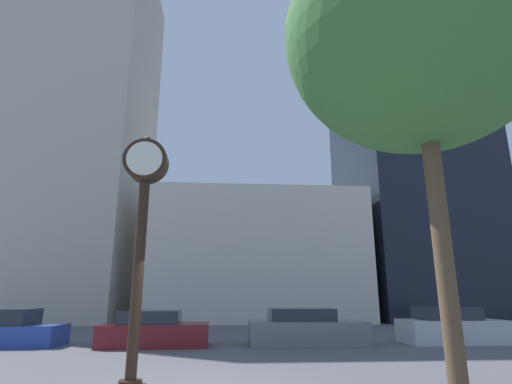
{
  "coord_description": "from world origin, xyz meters",
  "views": [
    {
      "loc": [
        0.42,
        -7.95,
        1.81
      ],
      "look_at": [
        1.85,
        10.8,
        6.68
      ],
      "focal_mm": 28.0,
      "sensor_mm": 36.0,
      "label": 1
    }
  ],
  "objects": [
    {
      "name": "car_maroon",
      "position": [
        -2.13,
        7.72,
        0.54
      ],
      "size": [
        3.93,
        2.01,
        1.26
      ],
      "rotation": [
        0.0,
        0.0,
        0.03
      ],
      "color": "maroon",
      "rests_on": "ground_plane"
    },
    {
      "name": "building_tall_tower",
      "position": [
        -13.15,
        24.0,
        15.49
      ],
      "size": [
        12.92,
        12.0,
        30.97
      ],
      "color": "#BCB29E",
      "rests_on": "ground_plane"
    },
    {
      "name": "car_blue",
      "position": [
        -7.6,
        8.19,
        0.55
      ],
      "size": [
        4.0,
        1.84,
        1.32
      ],
      "rotation": [
        0.0,
        0.0,
        -0.03
      ],
      "color": "#28429E",
      "rests_on": "ground_plane"
    },
    {
      "name": "building_glass_modern",
      "position": [
        15.98,
        24.0,
        14.38
      ],
      "size": [
        10.01,
        12.0,
        28.76
      ],
      "color": "black",
      "rests_on": "ground_plane"
    },
    {
      "name": "bare_tree",
      "position": [
        3.25,
        -2.93,
        5.62
      ],
      "size": [
        3.99,
        3.99,
        7.43
      ],
      "color": "brown",
      "rests_on": "ground_plane"
    },
    {
      "name": "street_clock",
      "position": [
        -1.36,
        0.57,
        3.43
      ],
      "size": [
        0.94,
        0.67,
        5.26
      ],
      "color": "black",
      "rests_on": "ground_plane"
    },
    {
      "name": "car_silver",
      "position": [
        9.28,
        7.81,
        0.59
      ],
      "size": [
        3.91,
        1.82,
        1.38
      ],
      "rotation": [
        0.0,
        0.0,
        0.0
      ],
      "color": "#BCBCC1",
      "rests_on": "ground_plane"
    },
    {
      "name": "building_storefront_row",
      "position": [
        2.68,
        24.0,
        4.56
      ],
      "size": [
        15.32,
        12.0,
        9.12
      ],
      "color": "beige",
      "rests_on": "ground_plane"
    },
    {
      "name": "car_grey",
      "position": [
        3.51,
        7.75,
        0.57
      ],
      "size": [
        4.4,
        1.93,
        1.32
      ],
      "rotation": [
        0.0,
        0.0,
        -0.01
      ],
      "color": "slate",
      "rests_on": "ground_plane"
    }
  ]
}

